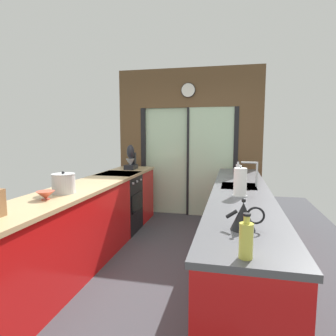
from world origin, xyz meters
The scene contains 13 objects.
ground_plane centered at (0.00, 0.60, -0.01)m, with size 5.04×7.60×0.02m, color #38383D.
back_wall_unit centered at (0.00, 2.40, 1.52)m, with size 2.64×0.12×2.70m.
left_counter_run centered at (-0.91, 0.13, 0.47)m, with size 0.62×3.80×0.92m.
right_counter_run centered at (0.91, 0.30, 0.46)m, with size 0.62×3.80×0.92m.
sink_faucet centered at (1.06, 0.55, 1.11)m, with size 0.19×0.02×0.29m.
oven_range centered at (-0.91, 1.25, 0.46)m, with size 0.60×0.60×0.92m.
mixing_bowl centered at (-0.89, -0.58, 0.96)m, with size 0.17×0.17×0.08m.
stand_mixer centered at (-0.89, 1.75, 1.08)m, with size 0.17×0.27×0.42m.
stock_pot centered at (-0.89, -0.28, 1.02)m, with size 0.24×0.24×0.23m.
kettle centered at (0.89, -1.05, 1.01)m, with size 0.25×0.16×0.21m.
soap_bottle_near centered at (0.89, -1.49, 1.02)m, with size 0.07×0.07×0.23m.
soap_bottle_far centered at (0.89, 1.41, 1.01)m, with size 0.06×0.06×0.22m.
paper_towel_roll centered at (0.89, -0.03, 1.06)m, with size 0.15×0.15×0.31m.
Camera 1 is at (0.82, -2.93, 1.55)m, focal length 31.06 mm.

